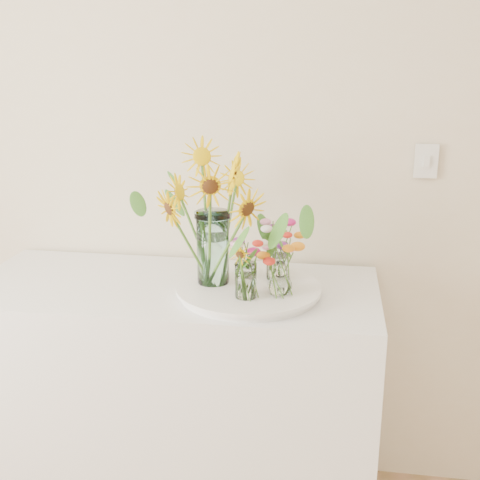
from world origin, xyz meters
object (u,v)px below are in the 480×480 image
at_px(tray, 249,291).
at_px(small_vase_c, 277,262).
at_px(small_vase_a, 246,281).
at_px(small_vase_b, 280,278).
at_px(counter, 176,401).
at_px(mason_jar, 213,248).

relative_size(tray, small_vase_c, 3.53).
height_order(small_vase_a, small_vase_b, small_vase_a).
bearing_deg(tray, small_vase_a, -87.01).
bearing_deg(small_vase_a, small_vase_b, 25.22).
distance_m(counter, tray, 0.54).
height_order(tray, small_vase_a, small_vase_a).
height_order(counter, tray, tray).
xyz_separation_m(counter, small_vase_c, (0.36, 0.04, 0.54)).
bearing_deg(small_vase_b, tray, 154.92).
xyz_separation_m(mason_jar, small_vase_c, (0.21, 0.07, -0.06)).
relative_size(small_vase_b, small_vase_c, 0.87).
xyz_separation_m(mason_jar, small_vase_b, (0.23, -0.07, -0.07)).
xyz_separation_m(small_vase_a, small_vase_c, (0.08, 0.19, 0.01)).
height_order(mason_jar, small_vase_b, mason_jar).
distance_m(mason_jar, small_vase_b, 0.25).
bearing_deg(counter, small_vase_a, -27.87).
relative_size(small_vase_a, small_vase_b, 1.05).
xyz_separation_m(tray, mason_jar, (-0.12, 0.02, 0.14)).
bearing_deg(counter, small_vase_c, 6.76).
distance_m(counter, small_vase_a, 0.62).
relative_size(mason_jar, small_vase_a, 2.14).
bearing_deg(tray, small_vase_c, 47.34).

